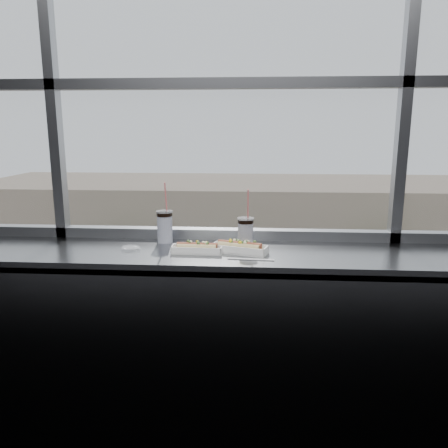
# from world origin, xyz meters

# --- Properties ---
(wall_back_lower) EXTENTS (6.00, 0.00, 6.00)m
(wall_back_lower) POSITION_xyz_m (0.00, 1.50, 0.55)
(wall_back_lower) COLOR black
(wall_back_lower) RESTS_ON ground
(window_glass) EXTENTS (6.00, 0.00, 6.00)m
(window_glass) POSITION_xyz_m (0.00, 1.52, 2.30)
(window_glass) COLOR silver
(window_glass) RESTS_ON ground
(window_mullions) EXTENTS (6.00, 0.08, 2.40)m
(window_mullions) POSITION_xyz_m (0.00, 1.50, 2.30)
(window_mullions) COLOR gray
(window_mullions) RESTS_ON ground
(counter) EXTENTS (6.00, 0.55, 0.06)m
(counter) POSITION_xyz_m (0.00, 1.23, 1.07)
(counter) COLOR gray
(counter) RESTS_ON ground
(counter_fascia) EXTENTS (6.00, 0.04, 1.04)m
(counter_fascia) POSITION_xyz_m (0.00, 0.97, 0.55)
(counter_fascia) COLOR gray
(counter_fascia) RESTS_ON ground
(hotdog_tray_left) EXTENTS (0.27, 0.10, 0.07)m
(hotdog_tray_left) POSITION_xyz_m (-0.12, 1.18, 1.13)
(hotdog_tray_left) COLOR white
(hotdog_tray_left) RESTS_ON counter
(hotdog_tray_right) EXTENTS (0.31, 0.18, 0.07)m
(hotdog_tray_right) POSITION_xyz_m (0.10, 1.20, 1.13)
(hotdog_tray_right) COLOR white
(hotdog_tray_right) RESTS_ON counter
(soda_cup_left) EXTENTS (0.10, 0.10, 0.35)m
(soda_cup_left) POSITION_xyz_m (-0.34, 1.39, 1.20)
(soda_cup_left) COLOR white
(soda_cup_left) RESTS_ON counter
(soda_cup_right) EXTENTS (0.09, 0.09, 0.34)m
(soda_cup_right) POSITION_xyz_m (0.13, 1.27, 1.20)
(soda_cup_right) COLOR white
(soda_cup_right) RESTS_ON counter
(loose_straw) EXTENTS (0.24, 0.02, 0.01)m
(loose_straw) POSITION_xyz_m (0.16, 1.06, 1.10)
(loose_straw) COLOR white
(loose_straw) RESTS_ON counter
(wrapper) EXTENTS (0.10, 0.07, 0.03)m
(wrapper) POSITION_xyz_m (-0.50, 1.21, 1.11)
(wrapper) COLOR silver
(wrapper) RESTS_ON counter
(plaza_ground) EXTENTS (120.00, 120.00, 0.00)m
(plaza_ground) POSITION_xyz_m (0.00, 45.00, -11.00)
(plaza_ground) COLOR #BCB19C
(plaza_ground) RESTS_ON ground
(street_asphalt) EXTENTS (80.00, 10.00, 0.06)m
(street_asphalt) POSITION_xyz_m (0.00, 21.50, -10.97)
(street_asphalt) COLOR black
(street_asphalt) RESTS_ON plaza_ground
(far_sidewalk) EXTENTS (80.00, 6.00, 0.04)m
(far_sidewalk) POSITION_xyz_m (0.00, 29.50, -10.98)
(far_sidewalk) COLOR #BCB19C
(far_sidewalk) RESTS_ON plaza_ground
(far_building) EXTENTS (50.00, 14.00, 8.00)m
(far_building) POSITION_xyz_m (0.00, 39.50, -7.00)
(far_building) COLOR gray
(far_building) RESTS_ON plaza_ground
(car_near_d) EXTENTS (3.02, 6.15, 1.98)m
(car_near_d) POSITION_xyz_m (7.26, 17.50, -9.95)
(car_near_d) COLOR white
(car_near_d) RESTS_ON street_asphalt
(car_far_b) EXTENTS (2.89, 6.85, 2.28)m
(car_far_b) POSITION_xyz_m (1.91, 25.50, -9.80)
(car_far_b) COLOR #840004
(car_far_b) RESTS_ON street_asphalt
(car_far_a) EXTENTS (3.45, 7.00, 2.26)m
(car_far_a) POSITION_xyz_m (-12.00, 25.50, -9.81)
(car_far_a) COLOR black
(car_far_a) RESTS_ON street_asphalt
(car_near_b) EXTENTS (2.45, 5.76, 1.91)m
(car_near_b) POSITION_xyz_m (-8.65, 17.50, -9.98)
(car_near_b) COLOR black
(car_near_b) RESTS_ON street_asphalt
(car_near_c) EXTENTS (3.13, 6.93, 2.27)m
(car_near_c) POSITION_xyz_m (0.45, 17.50, -9.80)
(car_near_c) COLOR maroon
(car_near_c) RESTS_ON street_asphalt
(pedestrian_d) EXTENTS (0.77, 1.02, 2.31)m
(pedestrian_d) POSITION_xyz_m (7.11, 30.23, -9.81)
(pedestrian_d) COLOR #66605B
(pedestrian_d) RESTS_ON far_sidewalk
(pedestrian_c) EXTENTS (0.96, 0.72, 2.15)m
(pedestrian_c) POSITION_xyz_m (5.63, 29.59, -9.89)
(pedestrian_c) COLOR #66605B
(pedestrian_c) RESTS_ON far_sidewalk
(pedestrian_a) EXTENTS (0.67, 0.90, 2.02)m
(pedestrian_a) POSITION_xyz_m (-5.84, 30.56, -9.95)
(pedestrian_a) COLOR #66605B
(pedestrian_a) RESTS_ON far_sidewalk
(pedestrian_b) EXTENTS (0.77, 1.02, 2.30)m
(pedestrian_b) POSITION_xyz_m (-2.66, 29.49, -9.81)
(pedestrian_b) COLOR #66605B
(pedestrian_b) RESTS_ON far_sidewalk
(tree_left) EXTENTS (3.55, 3.55, 5.54)m
(tree_left) POSITION_xyz_m (-9.84, 29.50, -7.24)
(tree_left) COLOR #47382B
(tree_left) RESTS_ON far_sidewalk
(tree_center) EXTENTS (3.11, 3.11, 4.86)m
(tree_center) POSITION_xyz_m (-0.38, 29.50, -7.71)
(tree_center) COLOR #47382B
(tree_center) RESTS_ON far_sidewalk
(tree_right) EXTENTS (3.65, 3.65, 5.70)m
(tree_right) POSITION_xyz_m (9.85, 29.50, -7.13)
(tree_right) COLOR #47382B
(tree_right) RESTS_ON far_sidewalk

